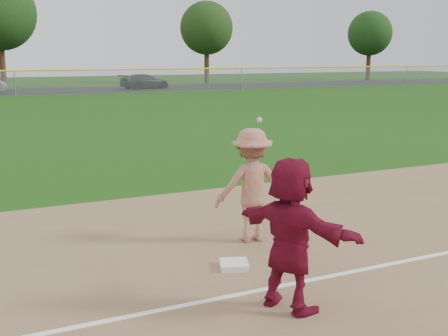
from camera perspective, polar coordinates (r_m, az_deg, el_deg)
name	(u,v)px	position (r m, az deg, el deg)	size (l,w,h in m)	color
ground	(265,267)	(8.92, 4.18, -9.97)	(160.00, 160.00, 0.00)	#19460D
foul_line	(292,284)	(8.28, 6.95, -11.59)	(60.00, 0.10, 0.01)	white
parking_asphalt	(9,92)	(53.47, -20.97, 7.24)	(120.00, 10.00, 0.01)	black
first_base	(234,265)	(8.79, 1.03, -9.80)	(0.43, 0.43, 0.10)	white
base_runner	(290,234)	(7.20, 6.75, -6.70)	(1.86, 0.59, 2.00)	maroon
car_right	(145,81)	(54.89, -8.06, 8.71)	(1.97, 4.83, 1.40)	black
first_base_play	(252,185)	(9.79, 2.82, -1.76)	(1.40, 1.01, 2.24)	gray
outfield_fence	(14,71)	(47.41, -20.55, 9.19)	(110.00, 0.12, 110.00)	#999EA0
tree_3	(206,28)	(65.51, -1.79, 14.01)	(6.00, 6.00, 9.19)	#352213
tree_4	(370,34)	(75.72, 14.60, 13.08)	(5.60, 5.60, 8.67)	#332012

